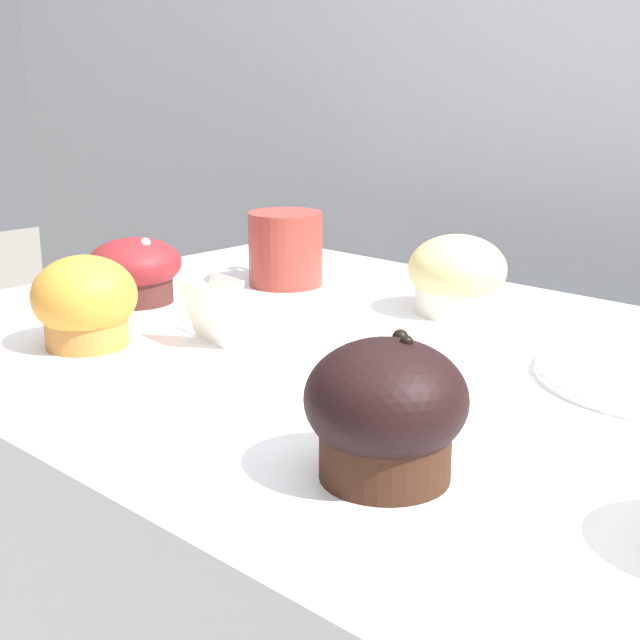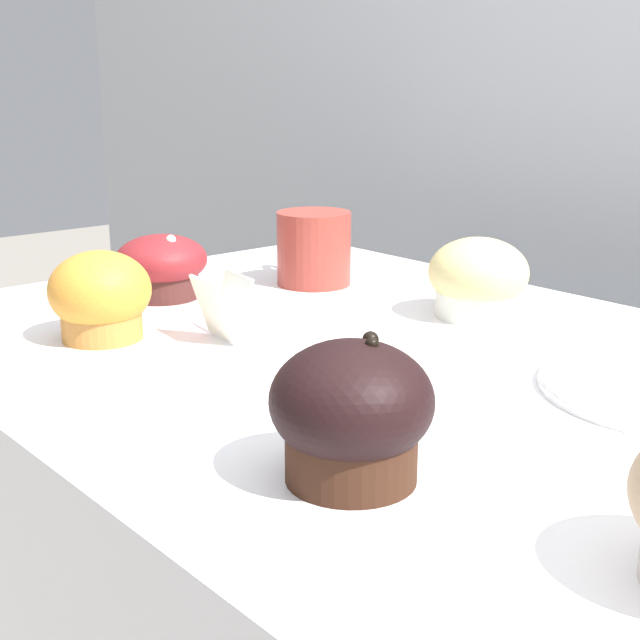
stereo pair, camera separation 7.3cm
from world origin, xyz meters
name	(u,v)px [view 1 (the left image)]	position (x,y,z in m)	size (l,w,h in m)	color
muffin_front_center	(85,303)	(-0.24, -0.16, 0.99)	(0.09, 0.09, 0.08)	#C07C38
muffin_back_left	(386,411)	(0.13, -0.19, 1.00)	(0.10, 0.10, 0.09)	#3A1F13
muffin_front_left	(457,276)	(-0.07, 0.16, 0.99)	(0.10, 0.10, 0.08)	white
muffin_front_right	(135,270)	(-0.34, -0.04, 0.99)	(0.10, 0.10, 0.07)	#46211D
coffee_cup	(285,247)	(-0.28, 0.13, 1.00)	(0.13, 0.09, 0.09)	#99382D
price_card	(211,310)	(-0.16, -0.08, 0.98)	(0.05, 0.05, 0.06)	white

